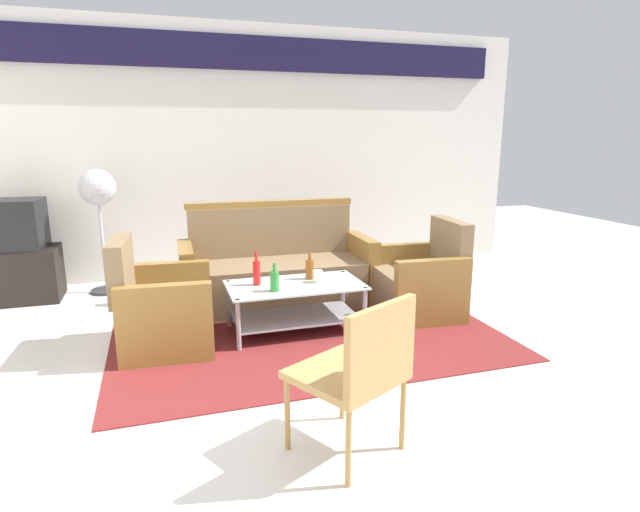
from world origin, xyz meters
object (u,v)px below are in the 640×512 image
armchair_right (420,284)px  television (9,225)px  cup (318,276)px  wicker_chair (360,366)px  coffee_table (295,300)px  tv_stand (16,275)px  armchair_left (163,311)px  bottle_brown (310,269)px  bottle_green (275,280)px  bottle_red (257,272)px  pedestal_fan (98,195)px  couch (277,272)px

armchair_right → television: (-3.59, 1.54, 0.47)m
cup → wicker_chair: wicker_chair is taller
coffee_table → tv_stand: (-2.40, 1.62, -0.01)m
armchair_left → bottle_brown: 1.23m
bottle_green → tv_stand: bearing=141.3°
coffee_table → wicker_chair: (-0.14, -1.76, 0.22)m
tv_stand → wicker_chair: bearing=-56.3°
bottle_brown → cup: (0.03, -0.12, -0.04)m
armchair_left → coffee_table: (1.04, 0.01, -0.02)m
bottle_red → cup: 0.50m
cup → tv_stand: 3.06m
television → pedestal_fan: bearing=-172.6°
armchair_right → bottle_green: size_ratio=3.78×
armchair_left → television: bearing=-136.1°
coffee_table → bottle_green: 0.33m
couch → bottle_green: couch is taller
bottle_red → cup: (0.49, -0.07, -0.06)m
armchair_left → tv_stand: (-1.35, 1.63, -0.03)m
cup → wicker_chair: (-0.33, -1.76, 0.03)m
tv_stand → television: 0.50m
bottle_brown → television: 2.98m
tv_stand → pedestal_fan: 1.11m
bottle_red → cup: bottle_red is taller
couch → pedestal_fan: 1.97m
armchair_left → cup: bearing=94.6°
armchair_left → armchair_right: bearing=96.6°
armchair_left → wicker_chair: armchair_left is taller
couch → cup: size_ratio=18.16×
armchair_left → armchair_right: 2.24m
bottle_brown → bottle_green: bearing=-144.7°
bottle_brown → pedestal_fan: size_ratio=0.18×
bottle_green → armchair_left: bearing=171.4°
armchair_right → wicker_chair: size_ratio=1.01×
wicker_chair → armchair_left: bearing=89.6°
wicker_chair → cup: bearing=51.5°
couch → television: size_ratio=2.88×
bottle_green → bottle_red: 0.23m
bottle_brown → television: size_ratio=0.36×
bottle_red → pedestal_fan: pedestal_fan is taller
couch → bottle_green: (-0.22, -0.91, 0.18)m
armchair_left → wicker_chair: (0.91, -1.75, 0.21)m
armchair_left → bottle_green: armchair_left is taller
couch → tv_stand: couch is taller
armchair_left → bottle_brown: bearing=100.2°
armchair_left → pedestal_fan: pedestal_fan is taller
armchair_left → tv_stand: 2.12m
bottle_red → armchair_left: bearing=-173.8°
coffee_table → bottle_brown: bottle_brown is taller
bottle_red → coffee_table: bearing=-13.9°
couch → armchair_right: 1.36m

